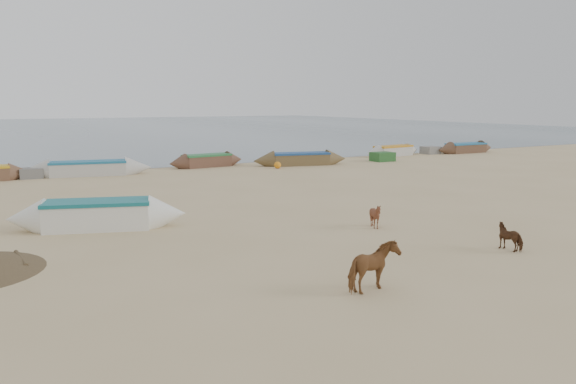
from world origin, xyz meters
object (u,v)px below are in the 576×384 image
object	(u,v)px
cow_adult	(373,267)
calf_right	(511,237)
near_canoe	(98,215)
calf_front	(375,216)

from	to	relation	value
cow_adult	calf_right	distance (m)	5.79
calf_right	near_canoe	world-z (taller)	near_canoe
calf_front	calf_right	bearing A→B (deg)	-4.68
cow_adult	calf_right	xyz separation A→B (m)	(5.70, 0.97, -0.18)
cow_adult	calf_front	size ratio (longest dim) A/B	1.57
calf_right	near_canoe	bearing A→B (deg)	19.26
cow_adult	calf_front	xyz separation A→B (m)	(4.01, 5.08, -0.14)
calf_front	near_canoe	distance (m)	9.29
calf_right	near_canoe	size ratio (longest dim) A/B	0.13
calf_front	near_canoe	bearing A→B (deg)	-145.56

